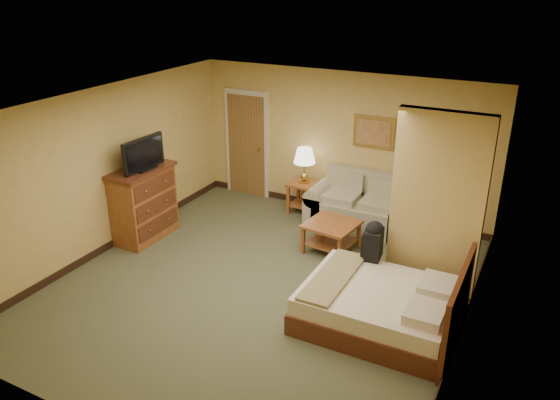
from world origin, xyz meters
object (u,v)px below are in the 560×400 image
Objects in this scene: bed at (383,306)px; dresser at (144,203)px; coffee_table at (331,231)px; loveseat at (362,209)px.

dresser is at bearing 172.28° from bed.
coffee_table is 2.06m from bed.
loveseat is at bearing 34.37° from dresser.
dresser reaches higher than loveseat.
dresser is at bearing -161.64° from coffee_table.
bed is at bearing -65.22° from loveseat.
dresser is (-3.06, -2.09, 0.31)m from loveseat.
loveseat reaches higher than coffee_table.
loveseat is at bearing 114.78° from bed.
coffee_table is at bearing -95.70° from loveseat.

